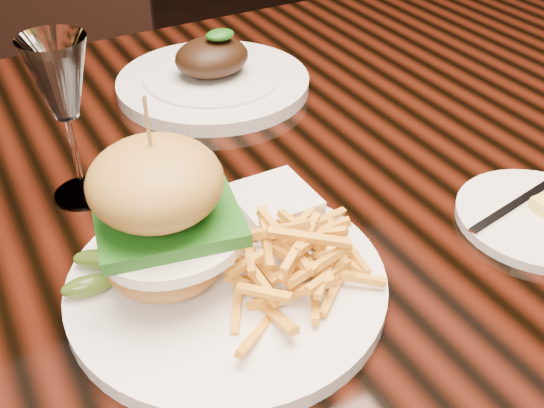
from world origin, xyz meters
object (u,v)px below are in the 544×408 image
burger_plate (216,248)px  chair_far (49,67)px  far_dish (213,78)px  dining_table (239,231)px  wine_glass (60,85)px

burger_plate → chair_far: (0.05, 1.03, -0.26)m
far_dish → chair_far: chair_far is taller
dining_table → far_dish: (0.07, 0.21, 0.09)m
dining_table → chair_far: bearing=92.6°
dining_table → burger_plate: (-0.09, -0.15, 0.12)m
wine_glass → far_dish: wine_glass is taller
chair_far → wine_glass: bearing=-73.7°
wine_glass → chair_far: 0.91m
chair_far → far_dish: bearing=-56.9°
far_dish → chair_far: size_ratio=0.27×
dining_table → far_dish: size_ratio=6.20×
dining_table → wine_glass: size_ratio=9.30×
chair_far → burger_plate: bearing=-68.7°
dining_table → burger_plate: 0.21m
burger_plate → chair_far: size_ratio=0.29×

